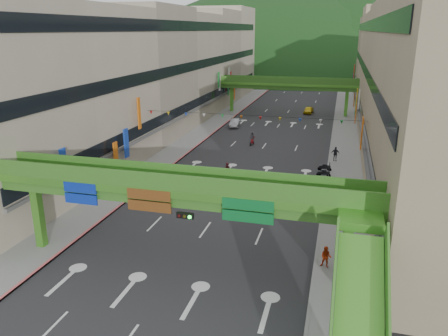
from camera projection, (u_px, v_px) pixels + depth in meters
The scene contains 23 objects.
ground at pixel (142, 319), 24.78m from camera, with size 320.00×320.00×0.00m, color black.
road_slab at pixel (275, 131), 70.80m from camera, with size 18.00×140.00×0.02m, color #28282B.
sidewalk_left at pixel (210, 127), 73.49m from camera, with size 4.00×140.00×0.15m, color gray.
sidewalk_right at pixel (345, 134), 68.07m from camera, with size 4.00×140.00×0.15m, color gray.
curb_left at pixel (221, 127), 73.02m from camera, with size 0.20×140.00×0.18m, color #CC5959.
curb_right at pixel (332, 134), 68.53m from camera, with size 0.20×140.00×0.18m, color gray.
building_row_left at pixel (164, 69), 72.59m from camera, with size 12.80×95.00×19.00m.
building_row_right at pixel (407, 75), 63.27m from camera, with size 12.80×95.00×19.00m.
overpass_near at pixel (187, 201), 27.92m from camera, with size 28.00×12.27×7.10m.
overpass_far at pixel (288, 86), 82.97m from camera, with size 28.00×2.20×7.10m.
hill_left at pixel (279, 70), 175.74m from camera, with size 168.00×140.00×112.00m, color #1C4419.
hill_right at pixel (380, 68), 184.30m from camera, with size 208.00×176.00×128.00m, color #1C4419.
bunting_string at pixel (251, 118), 50.58m from camera, with size 26.00×0.36×0.47m.
scooter_rider_near at pixel (183, 191), 42.00m from camera, with size 0.64×1.60×1.93m.
scooter_rider_mid at pixel (228, 172), 46.93m from camera, with size 0.89×1.60×2.11m.
scooter_rider_left at pixel (161, 177), 45.24m from camera, with size 1.15×1.59×2.20m.
scooter_rider_far at pixel (252, 138), 61.86m from camera, with size 0.86×1.58×1.92m.
parked_scooter_row at pixel (323, 179), 46.37m from camera, with size 1.60×9.41×1.08m.
car_silver at pixel (235, 123), 73.42m from camera, with size 1.45×4.16×1.37m, color #9C9CA3.
car_yellow at pixel (309, 110), 85.20m from camera, with size 1.56×3.89×1.32m, color gold.
pedestrian_red at pixel (326, 259), 29.79m from camera, with size 0.74×0.57×1.52m, color #BC310D.
pedestrian_dark at pixel (335, 155), 54.04m from camera, with size 1.03×0.43×1.77m, color black.
pedestrian_blue at pixel (360, 220), 35.78m from camera, with size 0.74×0.48×1.59m, color #354857.
Camera 1 is at (9.92, -19.08, 15.73)m, focal length 35.00 mm.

